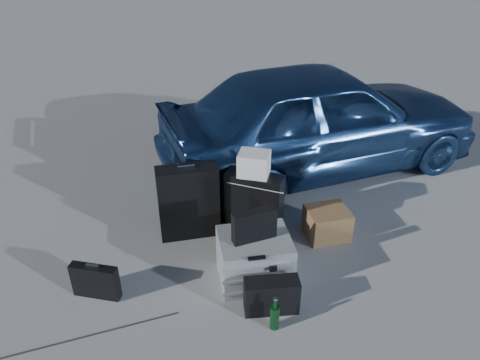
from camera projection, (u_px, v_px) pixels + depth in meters
name	position (u px, v px, depth m)	size (l,w,h in m)	color
ground	(259.00, 291.00, 3.96)	(60.00, 60.00, 0.00)	#9F9F9B
car	(321.00, 117.00, 5.52)	(1.54, 3.82, 1.30)	#335B95
pelican_case	(255.00, 259.00, 3.99)	(0.60, 0.49, 0.43)	gray
laptop_bag	(254.00, 225.00, 3.81)	(0.37, 0.09, 0.28)	black
briefcase	(95.00, 281.00, 3.84)	(0.40, 0.09, 0.31)	black
suitcase_left	(189.00, 202.00, 4.46)	(0.57, 0.21, 0.75)	black
suitcase_right	(254.00, 204.00, 4.51)	(0.55, 0.20, 0.66)	black
white_carton	(254.00, 164.00, 4.29)	(0.28, 0.22, 0.22)	white
duffel_bag	(203.00, 200.00, 4.86)	(0.69, 0.30, 0.35)	black
flat_box_white	(203.00, 183.00, 4.76)	(0.40, 0.30, 0.07)	white
flat_box_black	(203.00, 178.00, 4.71)	(0.30, 0.21, 0.06)	black
kraft_bag	(250.00, 236.00, 4.32)	(0.27, 0.16, 0.36)	#A28846
cardboard_box	(327.00, 223.00, 4.55)	(0.39, 0.34, 0.30)	olive
messenger_bag	(271.00, 296.00, 3.71)	(0.43, 0.16, 0.30)	black
green_bottle	(275.00, 314.00, 3.55)	(0.07, 0.07, 0.29)	black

